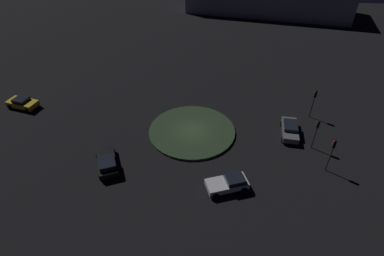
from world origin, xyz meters
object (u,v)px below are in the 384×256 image
object	(u,v)px
car_grey	(290,129)
car_white	(228,183)
traffic_light_south_far	(314,98)
traffic_light_south_near	(317,129)
traffic_light_south	(332,149)
car_yellow	(22,103)
car_black	(107,162)

from	to	relation	value
car_grey	car_white	xyz separation A→B (m)	(-9.17, 7.38, -0.00)
car_white	traffic_light_south_far	world-z (taller)	traffic_light_south_far
traffic_light_south_near	traffic_light_south	bearing A→B (deg)	108.32
traffic_light_south_near	traffic_light_south_far	world-z (taller)	traffic_light_south_far
traffic_light_south	car_grey	bearing A→B (deg)	-44.50
car_yellow	car_white	bearing A→B (deg)	-9.84
car_white	traffic_light_south_far	xyz separation A→B (m)	(12.99, -10.55, 2.07)
car_grey	traffic_light_south_far	size ratio (longest dim) A/B	1.16
car_black	traffic_light_south	xyz separation A→B (m)	(1.54, -22.82, 2.13)
traffic_light_south	traffic_light_south_far	world-z (taller)	traffic_light_south
car_black	car_white	distance (m)	12.78
traffic_light_south	traffic_light_south_near	distance (m)	3.57
car_white	car_black	bearing A→B (deg)	-28.04
car_white	traffic_light_south	world-z (taller)	traffic_light_south
car_yellow	traffic_light_south_near	world-z (taller)	traffic_light_south_near
traffic_light_south	traffic_light_south_near	world-z (taller)	traffic_light_south
car_white	traffic_light_south_near	xyz separation A→B (m)	(6.86, -9.48, 1.97)
car_grey	traffic_light_south	size ratio (longest dim) A/B	1.13
traffic_light_south_far	car_white	bearing A→B (deg)	34.41
car_black	traffic_light_south_near	world-z (taller)	traffic_light_south_near
car_yellow	car_black	bearing A→B (deg)	-20.71
traffic_light_south	traffic_light_south_far	size ratio (longest dim) A/B	1.03
car_black	traffic_light_south	world-z (taller)	traffic_light_south
traffic_light_south_near	car_black	bearing A→B (deg)	19.97
traffic_light_south_near	car_grey	bearing A→B (deg)	-40.59
car_white	traffic_light_south_near	world-z (taller)	traffic_light_south_near
car_black	car_yellow	distance (m)	17.91
car_grey	car_white	size ratio (longest dim) A/B	1.04
car_yellow	traffic_light_south	distance (m)	38.62
car_yellow	traffic_light_south_far	world-z (taller)	traffic_light_south_far
car_black	car_grey	bearing A→B (deg)	-93.67
car_black	traffic_light_south_far	world-z (taller)	traffic_light_south_far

